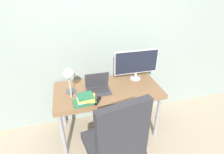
{
  "coord_description": "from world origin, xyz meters",
  "views": [
    {
      "loc": [
        -0.43,
        -1.54,
        1.95
      ],
      "look_at": [
        0.05,
        0.3,
        0.91
      ],
      "focal_mm": 28.0,
      "sensor_mm": 36.0,
      "label": 1
    }
  ],
  "objects_px": {
    "laptop": "(98,87)",
    "monitor": "(136,63)",
    "book_stack": "(85,99)",
    "desk_lamp": "(69,76)",
    "office_chair": "(116,142)"
  },
  "relations": [
    {
      "from": "office_chair",
      "to": "book_stack",
      "type": "relative_size",
      "value": 4.31
    },
    {
      "from": "laptop",
      "to": "book_stack",
      "type": "height_order",
      "value": "laptop"
    },
    {
      "from": "laptop",
      "to": "book_stack",
      "type": "bearing_deg",
      "value": -130.31
    },
    {
      "from": "monitor",
      "to": "office_chair",
      "type": "bearing_deg",
      "value": -120.31
    },
    {
      "from": "office_chair",
      "to": "desk_lamp",
      "type": "bearing_deg",
      "value": 118.79
    },
    {
      "from": "laptop",
      "to": "monitor",
      "type": "bearing_deg",
      "value": 17.26
    },
    {
      "from": "monitor",
      "to": "office_chair",
      "type": "xyz_separation_m",
      "value": [
        -0.54,
        -0.92,
        -0.36
      ]
    },
    {
      "from": "laptop",
      "to": "desk_lamp",
      "type": "relative_size",
      "value": 0.76
    },
    {
      "from": "book_stack",
      "to": "desk_lamp",
      "type": "bearing_deg",
      "value": 135.91
    },
    {
      "from": "laptop",
      "to": "desk_lamp",
      "type": "xyz_separation_m",
      "value": [
        -0.33,
        -0.07,
        0.24
      ]
    },
    {
      "from": "monitor",
      "to": "desk_lamp",
      "type": "height_order",
      "value": "monitor"
    },
    {
      "from": "desk_lamp",
      "to": "book_stack",
      "type": "relative_size",
      "value": 1.5
    },
    {
      "from": "monitor",
      "to": "office_chair",
      "type": "height_order",
      "value": "monitor"
    },
    {
      "from": "laptop",
      "to": "desk_lamp",
      "type": "distance_m",
      "value": 0.42
    },
    {
      "from": "monitor",
      "to": "book_stack",
      "type": "distance_m",
      "value": 0.87
    }
  ]
}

